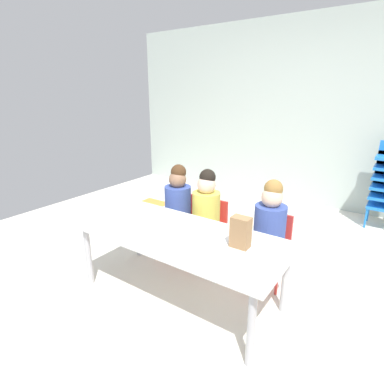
{
  "coord_description": "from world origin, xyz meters",
  "views": [
    {
      "loc": [
        1.17,
        -2.28,
        1.57
      ],
      "look_at": [
        -0.19,
        -0.33,
        0.81
      ],
      "focal_mm": 28.83,
      "sensor_mm": 36.0,
      "label": 1
    }
  ],
  "objects_px": {
    "paper_plate_near_edge": "(146,217)",
    "paper_plate_center_table": "(121,219)",
    "seated_child_far_right": "(270,223)",
    "donut_powdered_loose": "(147,223)",
    "seated_child_middle_seat": "(207,208)",
    "seated_child_near_camera": "(179,201)",
    "craft_table": "(180,239)",
    "paper_bag_brown": "(241,232)",
    "donut_powdered_on_plate": "(146,215)"
  },
  "relations": [
    {
      "from": "craft_table",
      "to": "paper_bag_brown",
      "type": "height_order",
      "value": "paper_bag_brown"
    },
    {
      "from": "seated_child_far_right",
      "to": "paper_plate_center_table",
      "type": "relative_size",
      "value": 5.1
    },
    {
      "from": "paper_plate_center_table",
      "to": "donut_powdered_loose",
      "type": "xyz_separation_m",
      "value": [
        0.27,
        0.04,
        0.01
      ]
    },
    {
      "from": "craft_table",
      "to": "seated_child_middle_seat",
      "type": "height_order",
      "value": "seated_child_middle_seat"
    },
    {
      "from": "seated_child_middle_seat",
      "to": "seated_child_far_right",
      "type": "height_order",
      "value": "same"
    },
    {
      "from": "donut_powdered_on_plate",
      "to": "paper_plate_center_table",
      "type": "bearing_deg",
      "value": -135.63
    },
    {
      "from": "seated_child_far_right",
      "to": "paper_bag_brown",
      "type": "bearing_deg",
      "value": -91.85
    },
    {
      "from": "seated_child_middle_seat",
      "to": "paper_plate_center_table",
      "type": "relative_size",
      "value": 5.1
    },
    {
      "from": "craft_table",
      "to": "paper_plate_center_table",
      "type": "distance_m",
      "value": 0.57
    },
    {
      "from": "paper_bag_brown",
      "to": "paper_plate_center_table",
      "type": "bearing_deg",
      "value": -172.73
    },
    {
      "from": "seated_child_far_right",
      "to": "donut_powdered_on_plate",
      "type": "bearing_deg",
      "value": -150.6
    },
    {
      "from": "seated_child_near_camera",
      "to": "paper_plate_near_edge",
      "type": "xyz_separation_m",
      "value": [
        0.04,
        -0.51,
        0.01
      ]
    },
    {
      "from": "seated_child_near_camera",
      "to": "paper_bag_brown",
      "type": "bearing_deg",
      "value": -29.48
    },
    {
      "from": "paper_bag_brown",
      "to": "donut_powdered_loose",
      "type": "xyz_separation_m",
      "value": [
        -0.78,
        -0.09,
        -0.1
      ]
    },
    {
      "from": "craft_table",
      "to": "seated_child_middle_seat",
      "type": "xyz_separation_m",
      "value": [
        -0.12,
        0.59,
        0.04
      ]
    },
    {
      "from": "seated_child_far_right",
      "to": "paper_plate_center_table",
      "type": "distance_m",
      "value": 1.25
    },
    {
      "from": "paper_plate_center_table",
      "to": "craft_table",
      "type": "bearing_deg",
      "value": 7.3
    },
    {
      "from": "paper_plate_near_edge",
      "to": "paper_plate_center_table",
      "type": "bearing_deg",
      "value": -135.63
    },
    {
      "from": "paper_plate_near_edge",
      "to": "craft_table",
      "type": "bearing_deg",
      "value": -10.39
    },
    {
      "from": "paper_plate_near_edge",
      "to": "paper_bag_brown",
      "type": "bearing_deg",
      "value": -0.96
    },
    {
      "from": "paper_bag_brown",
      "to": "donut_powdered_loose",
      "type": "distance_m",
      "value": 0.79
    },
    {
      "from": "seated_child_far_right",
      "to": "donut_powdered_loose",
      "type": "height_order",
      "value": "seated_child_far_right"
    },
    {
      "from": "donut_powdered_on_plate",
      "to": "donut_powdered_loose",
      "type": "relative_size",
      "value": 1.25
    },
    {
      "from": "seated_child_far_right",
      "to": "paper_plate_center_table",
      "type": "bearing_deg",
      "value": -148.09
    },
    {
      "from": "craft_table",
      "to": "seated_child_far_right",
      "type": "xyz_separation_m",
      "value": [
        0.5,
        0.59,
        0.04
      ]
    },
    {
      "from": "paper_plate_near_edge",
      "to": "paper_plate_center_table",
      "type": "relative_size",
      "value": 1.0
    },
    {
      "from": "seated_child_near_camera",
      "to": "donut_powdered_loose",
      "type": "height_order",
      "value": "seated_child_near_camera"
    },
    {
      "from": "paper_plate_center_table",
      "to": "donut_powdered_loose",
      "type": "height_order",
      "value": "donut_powdered_loose"
    },
    {
      "from": "paper_bag_brown",
      "to": "paper_plate_near_edge",
      "type": "distance_m",
      "value": 0.9
    },
    {
      "from": "paper_plate_near_edge",
      "to": "donut_powdered_on_plate",
      "type": "height_order",
      "value": "donut_powdered_on_plate"
    },
    {
      "from": "seated_child_far_right",
      "to": "donut_powdered_on_plate",
      "type": "distance_m",
      "value": 1.04
    },
    {
      "from": "craft_table",
      "to": "donut_powdered_on_plate",
      "type": "distance_m",
      "value": 0.43
    },
    {
      "from": "seated_child_near_camera",
      "to": "seated_child_far_right",
      "type": "bearing_deg",
      "value": 0.0
    },
    {
      "from": "seated_child_middle_seat",
      "to": "donut_powdered_loose",
      "type": "relative_size",
      "value": 9.37
    },
    {
      "from": "paper_bag_brown",
      "to": "seated_child_far_right",
      "type": "bearing_deg",
      "value": 88.15
    },
    {
      "from": "seated_child_middle_seat",
      "to": "paper_bag_brown",
      "type": "relative_size",
      "value": 4.17
    },
    {
      "from": "seated_child_near_camera",
      "to": "paper_bag_brown",
      "type": "distance_m",
      "value": 1.08
    },
    {
      "from": "paper_plate_center_table",
      "to": "donut_powdered_on_plate",
      "type": "relative_size",
      "value": 1.47
    },
    {
      "from": "donut_powdered_loose",
      "to": "seated_child_near_camera",
      "type": "bearing_deg",
      "value": 104.03
    },
    {
      "from": "paper_plate_center_table",
      "to": "donut_powdered_loose",
      "type": "relative_size",
      "value": 1.84
    },
    {
      "from": "seated_child_near_camera",
      "to": "paper_plate_near_edge",
      "type": "relative_size",
      "value": 5.1
    },
    {
      "from": "seated_child_near_camera",
      "to": "donut_powdered_loose",
      "type": "distance_m",
      "value": 0.64
    },
    {
      "from": "seated_child_middle_seat",
      "to": "paper_plate_near_edge",
      "type": "bearing_deg",
      "value": -119.47
    },
    {
      "from": "seated_child_middle_seat",
      "to": "paper_plate_center_table",
      "type": "height_order",
      "value": "seated_child_middle_seat"
    },
    {
      "from": "seated_child_near_camera",
      "to": "paper_bag_brown",
      "type": "xyz_separation_m",
      "value": [
        0.93,
        -0.53,
        0.12
      ]
    },
    {
      "from": "craft_table",
      "to": "paper_bag_brown",
      "type": "distance_m",
      "value": 0.51
    },
    {
      "from": "paper_plate_near_edge",
      "to": "donut_powdered_on_plate",
      "type": "distance_m",
      "value": 0.02
    },
    {
      "from": "seated_child_near_camera",
      "to": "paper_plate_near_edge",
      "type": "height_order",
      "value": "seated_child_near_camera"
    },
    {
      "from": "seated_child_near_camera",
      "to": "seated_child_far_right",
      "type": "relative_size",
      "value": 1.0
    },
    {
      "from": "paper_plate_near_edge",
      "to": "paper_plate_center_table",
      "type": "xyz_separation_m",
      "value": [
        -0.15,
        -0.15,
        0.0
      ]
    }
  ]
}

